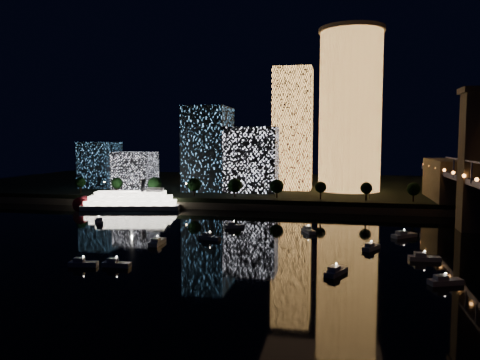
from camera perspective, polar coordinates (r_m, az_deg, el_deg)
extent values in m
plane|color=black|center=(131.06, 3.97, -9.25)|extent=(520.00, 520.00, 0.00)
cube|color=black|center=(287.93, 8.29, -0.97)|extent=(420.00, 160.00, 5.00)
cube|color=#6B5E4C|center=(210.84, 7.00, -3.41)|extent=(420.00, 6.00, 3.00)
cylinder|color=#FFAA51|center=(254.00, 13.28, 8.01)|extent=(32.00, 32.00, 82.27)
cylinder|color=#6B5E4C|center=(259.72, 13.48, 17.33)|extent=(34.00, 34.00, 2.00)
cube|color=#FFAA51|center=(256.64, 6.44, 6.18)|extent=(20.50, 20.50, 65.23)
cube|color=white|center=(244.69, 1.47, 2.55)|extent=(27.21, 23.03, 33.49)
cube|color=#519CDD|center=(251.65, -3.89, 3.85)|extent=(22.19, 28.84, 44.38)
cube|color=white|center=(260.51, -12.66, 1.12)|extent=(20.26, 18.42, 20.26)
cube|color=#519CDD|center=(277.96, -16.70, 1.82)|extent=(18.31, 20.14, 25.63)
cube|color=#6B5E4C|center=(182.50, 26.99, 1.87)|extent=(11.00, 9.00, 48.00)
cube|color=#6B5E4C|center=(231.86, 23.64, -0.55)|extent=(12.00, 40.00, 23.00)
cube|color=#161B48|center=(167.84, 26.56, 0.81)|extent=(0.50, 0.50, 7.00)
cube|color=#161B48|center=(191.09, 24.73, 1.32)|extent=(0.50, 0.50, 7.00)
sphere|color=orange|center=(176.53, 25.64, 0.47)|extent=(1.20, 1.20, 1.20)
sphere|color=orange|center=(220.38, 22.85, 1.38)|extent=(1.20, 1.20, 1.20)
cube|color=silver|center=(220.64, -13.12, -3.23)|extent=(45.65, 19.42, 2.22)
cube|color=white|center=(220.35, -13.13, -2.69)|extent=(41.83, 17.72, 2.04)
cube|color=white|center=(220.09, -13.14, -2.16)|extent=(38.01, 16.03, 2.04)
cube|color=white|center=(219.85, -13.15, -1.63)|extent=(32.37, 13.94, 2.04)
cube|color=silver|center=(217.49, -10.30, -1.18)|extent=(8.43, 7.01, 1.67)
cylinder|color=black|center=(216.49, -11.84, -0.70)|extent=(1.30, 1.30, 5.56)
cylinder|color=black|center=(220.11, -11.66, -0.60)|extent=(1.30, 1.30, 5.56)
cylinder|color=maroon|center=(226.31, -18.64, -2.74)|extent=(8.11, 9.53, 6.49)
cube|color=silver|center=(164.21, 8.33, -6.16)|extent=(5.51, 7.96, 1.20)
cube|color=silver|center=(165.04, 8.18, -5.71)|extent=(2.95, 3.28, 1.00)
sphere|color=white|center=(163.83, 8.34, -5.47)|extent=(0.36, 0.36, 0.36)
cube|color=silver|center=(170.93, -0.76, -5.66)|extent=(7.57, 5.53, 1.20)
cube|color=silver|center=(170.44, -1.12, -5.32)|extent=(3.16, 2.89, 1.00)
sphere|color=white|center=(170.57, -0.76, -5.00)|extent=(0.36, 0.36, 0.36)
cube|color=silver|center=(124.22, -14.80, -9.93)|extent=(7.16, 2.33, 1.20)
cube|color=silver|center=(124.42, -15.26, -9.39)|extent=(2.51, 1.87, 1.00)
sphere|color=white|center=(123.72, -14.82, -9.03)|extent=(0.36, 0.36, 0.36)
cube|color=silver|center=(164.23, 19.38, -6.39)|extent=(8.92, 8.03, 1.20)
cube|color=silver|center=(163.04, 19.06, -6.07)|extent=(3.98, 3.86, 1.00)
sphere|color=white|center=(163.86, 19.40, -5.71)|extent=(0.36, 0.36, 0.36)
cube|color=silver|center=(147.34, -10.03, -7.48)|extent=(3.24, 9.01, 1.20)
cube|color=silver|center=(145.88, -10.21, -7.16)|extent=(2.45, 3.21, 1.00)
sphere|color=white|center=(146.93, -10.04, -6.71)|extent=(0.36, 0.36, 0.36)
cube|color=silver|center=(189.06, -16.83, -4.84)|extent=(6.47, 7.80, 1.20)
cube|color=silver|center=(187.74, -16.80, -4.57)|extent=(3.21, 3.39, 1.00)
sphere|color=white|center=(188.74, -16.84, -4.25)|extent=(0.36, 0.36, 0.36)
cube|color=silver|center=(151.73, -3.69, -7.04)|extent=(7.55, 4.13, 1.20)
cube|color=silver|center=(152.05, -4.04, -6.60)|extent=(2.92, 2.47, 1.00)
sphere|color=white|center=(151.33, -3.69, -6.30)|extent=(0.36, 0.36, 0.36)
cube|color=silver|center=(127.14, -18.55, -9.68)|extent=(7.47, 3.32, 1.20)
cube|color=silver|center=(127.27, -19.02, -9.16)|extent=(2.77, 2.22, 1.00)
sphere|color=white|center=(126.66, -18.58, -8.80)|extent=(0.36, 0.36, 0.36)
cube|color=silver|center=(143.12, 15.71, -7.96)|extent=(5.66, 7.46, 1.20)
cube|color=silver|center=(141.93, 15.52, -7.61)|extent=(2.91, 3.15, 1.00)
sphere|color=white|center=(142.69, 15.73, -7.18)|extent=(0.36, 0.36, 0.36)
cube|color=silver|center=(116.08, 11.64, -10.93)|extent=(5.79, 8.36, 1.20)
cube|color=silver|center=(114.74, 11.38, -10.54)|extent=(3.10, 3.44, 1.00)
sphere|color=white|center=(115.55, 11.65, -9.97)|extent=(0.36, 0.36, 0.36)
cube|color=silver|center=(115.74, 23.77, -11.30)|extent=(8.04, 5.12, 1.20)
cube|color=silver|center=(114.83, 23.30, -10.84)|extent=(3.23, 2.85, 1.00)
sphere|color=white|center=(115.21, 23.80, -10.35)|extent=(0.36, 0.36, 0.36)
cube|color=silver|center=(135.29, 21.58, -8.88)|extent=(8.28, 3.14, 1.20)
cube|color=silver|center=(134.76, 21.09, -8.44)|extent=(2.98, 2.30, 1.00)
sphere|color=white|center=(134.84, 21.61, -8.06)|extent=(0.36, 0.36, 0.36)
cylinder|color=black|center=(250.03, -18.86, -1.05)|extent=(0.70, 0.70, 4.00)
sphere|color=black|center=(249.70, -18.88, -0.26)|extent=(5.31, 5.31, 5.31)
cylinder|color=black|center=(240.49, -14.76, -1.18)|extent=(0.70, 0.70, 4.00)
sphere|color=black|center=(240.15, -14.77, -0.35)|extent=(5.57, 5.57, 5.57)
cylinder|color=black|center=(232.28, -10.33, -1.31)|extent=(0.70, 0.70, 4.00)
sphere|color=black|center=(231.93, -10.35, -0.45)|extent=(6.78, 6.78, 6.78)
cylinder|color=black|center=(225.56, -5.62, -1.44)|extent=(0.70, 0.70, 4.00)
sphere|color=black|center=(225.19, -5.63, -0.56)|extent=(6.54, 6.54, 6.54)
cylinder|color=black|center=(220.44, -0.65, -1.57)|extent=(0.70, 0.70, 4.00)
sphere|color=black|center=(220.07, -0.65, -0.66)|extent=(6.82, 6.82, 6.82)
cylinder|color=black|center=(217.06, 4.52, -1.69)|extent=(0.70, 0.70, 4.00)
sphere|color=black|center=(216.68, 4.52, -0.77)|extent=(6.44, 6.44, 6.44)
cylinder|color=black|center=(215.48, 9.80, -1.79)|extent=(0.70, 0.70, 4.00)
sphere|color=black|center=(215.10, 9.82, -0.87)|extent=(5.18, 5.18, 5.18)
cylinder|color=black|center=(215.76, 15.12, -1.88)|extent=(0.70, 0.70, 4.00)
sphere|color=black|center=(215.38, 15.14, -0.96)|extent=(5.29, 5.29, 5.29)
cylinder|color=black|center=(217.88, 20.38, -1.96)|extent=(0.70, 0.70, 4.00)
sphere|color=black|center=(217.50, 20.41, -1.04)|extent=(5.77, 5.77, 5.77)
cylinder|color=black|center=(250.31, -16.20, -0.86)|extent=(0.24, 0.24, 5.00)
sphere|color=#FFCC7F|center=(250.05, -16.21, -0.22)|extent=(0.70, 0.70, 0.70)
cylinder|color=black|center=(240.81, -11.56, -0.99)|extent=(0.24, 0.24, 5.00)
sphere|color=#FFCC7F|center=(240.54, -11.58, -0.33)|extent=(0.70, 0.70, 0.70)
cylinder|color=black|center=(233.01, -6.59, -1.12)|extent=(0.24, 0.24, 5.00)
sphere|color=#FFCC7F|center=(232.73, -6.60, -0.43)|extent=(0.70, 0.70, 0.70)
cylinder|color=black|center=(227.08, -1.31, -1.25)|extent=(0.24, 0.24, 5.00)
sphere|color=#FFCC7F|center=(226.79, -1.31, -0.54)|extent=(0.70, 0.70, 0.70)
cylinder|color=black|center=(223.17, 4.20, -1.37)|extent=(0.24, 0.24, 5.00)
sphere|color=#FFCC7F|center=(222.87, 4.21, -0.65)|extent=(0.70, 0.70, 0.70)
cylinder|color=black|center=(221.38, 9.86, -1.48)|extent=(0.24, 0.24, 5.00)
sphere|color=#FFCC7F|center=(221.09, 9.87, -0.76)|extent=(0.70, 0.70, 0.70)
cylinder|color=black|center=(221.78, 15.55, -1.58)|extent=(0.24, 0.24, 5.00)
sphere|color=#FFCC7F|center=(221.49, 15.57, -0.86)|extent=(0.70, 0.70, 0.70)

